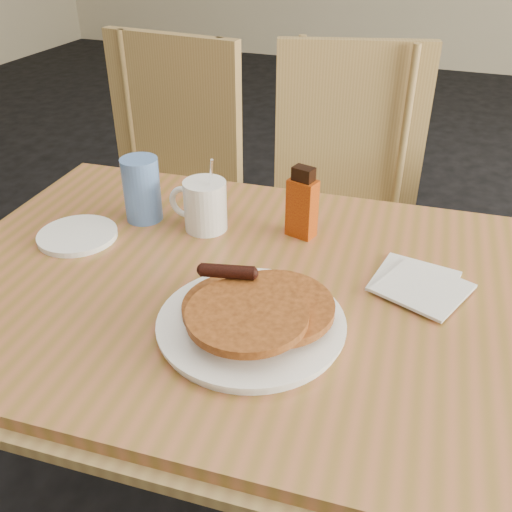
% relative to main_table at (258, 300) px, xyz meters
% --- Properties ---
extents(main_table, '(1.35, 0.96, 0.75)m').
position_rel_main_table_xyz_m(main_table, '(0.00, 0.00, 0.00)').
color(main_table, '#A26039').
rests_on(main_table, floor).
extents(chair_main_far, '(0.57, 0.58, 1.03)m').
position_rel_main_table_xyz_m(chair_main_far, '(-0.02, 0.76, -0.09)').
color(chair_main_far, '#A0824B').
rests_on(chair_main_far, floor).
extents(chair_wall_extra, '(0.51, 0.51, 1.03)m').
position_rel_main_table_xyz_m(chair_wall_extra, '(-0.56, 0.64, -0.09)').
color(chair_wall_extra, '#A0824B').
rests_on(chair_wall_extra, floor).
extents(pancake_plate, '(0.32, 0.32, 0.09)m').
position_rel_main_table_xyz_m(pancake_plate, '(0.04, -0.13, 0.06)').
color(pancake_plate, white).
rests_on(pancake_plate, main_table).
extents(coffee_mug, '(0.13, 0.09, 0.17)m').
position_rel_main_table_xyz_m(coffee_mug, '(-0.18, 0.16, 0.10)').
color(coffee_mug, white).
rests_on(coffee_mug, main_table).
extents(syrup_bottle, '(0.07, 0.05, 0.16)m').
position_rel_main_table_xyz_m(syrup_bottle, '(0.02, 0.20, 0.11)').
color(syrup_bottle, '#740906').
rests_on(syrup_bottle, main_table).
extents(napkin_stack, '(0.19, 0.20, 0.01)m').
position_rel_main_table_xyz_m(napkin_stack, '(0.29, 0.09, 0.05)').
color(napkin_stack, silver).
rests_on(napkin_stack, main_table).
extents(blue_tumbler, '(0.10, 0.10, 0.14)m').
position_rel_main_table_xyz_m(blue_tumbler, '(-0.33, 0.15, 0.11)').
color(blue_tumbler, '#557DC7').
rests_on(blue_tumbler, main_table).
extents(side_saucer, '(0.21, 0.21, 0.01)m').
position_rel_main_table_xyz_m(side_saucer, '(-0.42, 0.02, 0.05)').
color(side_saucer, white).
rests_on(side_saucer, main_table).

